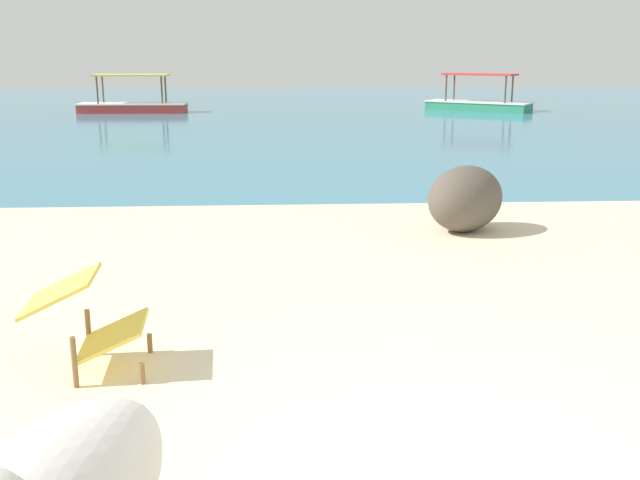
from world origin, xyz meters
name	(u,v)px	position (x,y,z in m)	size (l,w,h in m)	color
water_surface	(302,115)	(0.00, 22.00, 0.00)	(60.00, 36.00, 0.03)	teal
deck_chair_near	(87,316)	(-2.09, 1.55, 0.42)	(0.80, 0.59, 0.68)	brown
shore_rock_large	(465,199)	(1.37, 5.33, 0.43)	(1.01, 0.73, 0.78)	brown
boat_red	(133,104)	(-5.77, 23.23, 0.29)	(3.70, 1.23, 1.29)	#C63833
boat_green	(478,103)	(6.30, 23.40, 0.29)	(3.68, 3.03, 1.29)	#338E66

